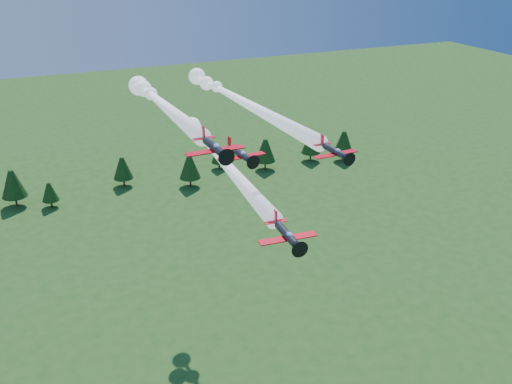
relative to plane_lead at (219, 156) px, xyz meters
name	(u,v)px	position (x,y,z in m)	size (l,w,h in m)	color
plane_lead	(219,156)	(0.00, 0.00, 0.00)	(9.19, 57.68, 3.70)	black
plane_left	(160,102)	(-9.52, 2.13, 10.47)	(8.20, 45.52, 3.70)	black
plane_right	(238,99)	(7.36, 8.62, 7.64)	(8.54, 59.38, 3.70)	black
plane_slot	(241,154)	(-2.40, -16.45, 6.35)	(7.67, 8.32, 2.69)	black
treeline	(152,167)	(6.42, 85.22, -33.87)	(162.17, 20.22, 11.95)	#382314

